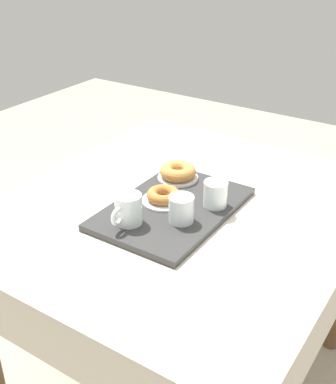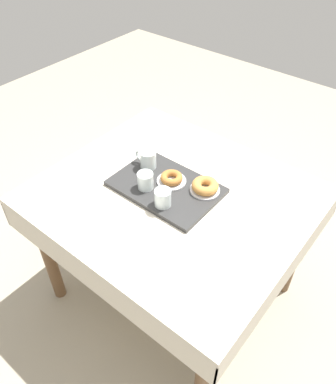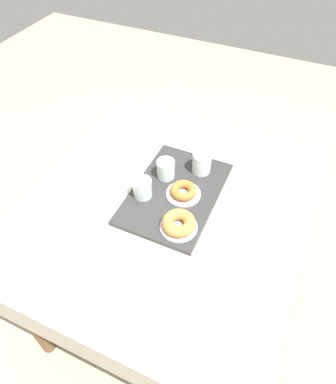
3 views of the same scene
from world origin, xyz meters
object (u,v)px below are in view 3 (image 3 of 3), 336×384
Objects in this scene: tea_mug_left at (202,163)px; water_glass_far at (143,189)px; donut_plate_right at (179,227)px; sugar_donut_right at (179,223)px; dining_table at (169,221)px; sugar_donut_left at (183,191)px; donut_plate_left at (183,194)px; serving_tray at (175,193)px; water_glass_near at (166,170)px.

water_glass_far is (-0.22, 0.16, -0.01)m from tea_mug_left.
sugar_donut_right is (0.00, 0.00, 0.02)m from donut_plate_right.
sugar_donut_right reaches higher than dining_table.
water_glass_far is 0.21m from sugar_donut_right.
donut_plate_left is at bearing 90.00° from sugar_donut_left.
donut_plate_right is at bearing -163.32° from sugar_donut_left.
donut_plate_left is at bearing -96.77° from serving_tray.
sugar_donut_left is 0.16m from donut_plate_right.
donut_plate_left is at bearing 174.49° from tea_mug_left.
water_glass_near is at bearing 29.62° from dining_table.
tea_mug_left reaches higher than water_glass_far.
donut_plate_left is (-0.15, 0.01, -0.04)m from tea_mug_left.
donut_plate_left is 1.13× the size of sugar_donut_right.
sugar_donut_left is (0.05, -0.04, 0.16)m from dining_table.
water_glass_far is at bearing 115.05° from donut_plate_left.
serving_tray is 3.55× the size of donut_plate_left.
tea_mug_left reaches higher than serving_tray.
donut_plate_right is (-0.31, -0.03, -0.04)m from tea_mug_left.
sugar_donut_left is (-0.15, 0.01, -0.02)m from tea_mug_left.
serving_tray is 4.66× the size of sugar_donut_left.
serving_tray is at bearing 161.74° from tea_mug_left.
water_glass_near is 0.65× the size of sugar_donut_right.
tea_mug_left reaches higher than water_glass_near.
water_glass_far is at bearing 123.42° from serving_tray.
serving_tray is 6.11× the size of water_glass_near.
water_glass_near is 0.58× the size of donut_plate_left.
serving_tray is 0.17m from tea_mug_left.
serving_tray is (0.05, -0.01, 0.12)m from dining_table.
dining_table is at bearing 164.44° from tea_mug_left.
donut_plate_left is at bearing 16.68° from donut_plate_right.
donut_plate_left is at bearing -122.12° from water_glass_near.
donut_plate_left is (-0.06, -0.10, -0.03)m from water_glass_near.
dining_table is 0.21m from water_glass_near.
tea_mug_left is 1.48× the size of water_glass_far.
dining_table is 10.05× the size of tea_mug_left.
tea_mug_left is at bearing -35.20° from water_glass_far.
dining_table is at bearing 38.83° from donut_plate_right.
donut_plate_right reaches higher than dining_table.
serving_tray is 0.18m from sugar_donut_right.
tea_mug_left is 0.16m from donut_plate_left.
tea_mug_left is at bearing 5.74° from donut_plate_right.
tea_mug_left reaches higher than sugar_donut_left.
water_glass_near is 0.58× the size of donut_plate_right.
water_glass_near is (0.11, 0.06, 0.17)m from dining_table.
water_glass_far is 0.16m from donut_plate_left.
dining_table is 9.75× the size of sugar_donut_right.
donut_plate_left is at bearing 16.68° from sugar_donut_right.
donut_plate_right is at bearing -163.32° from donut_plate_left.
tea_mug_left reaches higher than donut_plate_left.
water_glass_far is at bearing 101.52° from dining_table.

